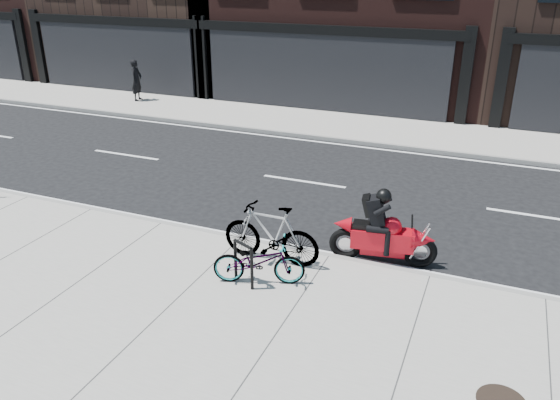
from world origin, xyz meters
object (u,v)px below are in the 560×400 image
at_px(bicycle_rear, 271,233).
at_px(motorcycle, 388,234).
at_px(pedestrian, 137,80).
at_px(bicycle_front, 259,261).
at_px(bike_rack, 243,260).

height_order(bicycle_rear, motorcycle, motorcycle).
relative_size(bicycle_rear, motorcycle, 0.93).
xyz_separation_m(bicycle_rear, pedestrian, (-10.87, 10.63, 0.27)).
bearing_deg(pedestrian, motorcycle, -135.86).
bearing_deg(bicycle_front, pedestrian, 24.50).
height_order(bike_rack, bicycle_front, bicycle_front).
xyz_separation_m(bike_rack, bicycle_rear, (0.11, 0.99, 0.10)).
height_order(bicycle_front, pedestrian, pedestrian).
bearing_deg(bicycle_front, motorcycle, -66.16).
distance_m(bike_rack, motorcycle, 2.98).
bearing_deg(pedestrian, bike_rack, -146.49).
bearing_deg(bicycle_front, bike_rack, 107.45).
height_order(bike_rack, motorcycle, motorcycle).
xyz_separation_m(bicycle_rear, motorcycle, (2.08, 1.02, -0.08)).
relative_size(bike_rack, bicycle_front, 0.51).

